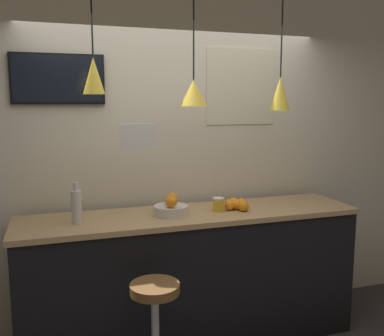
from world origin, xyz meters
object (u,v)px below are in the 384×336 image
object	(u,v)px
bar_stool	(155,326)
spread_jar	(218,204)
mounted_tv	(58,79)
juice_bottle	(76,206)
fruit_bowl	(171,208)

from	to	relation	value
bar_stool	spread_jar	size ratio (longest dim) A/B	7.24
bar_stool	mounted_tv	world-z (taller)	mounted_tv
mounted_tv	juice_bottle	bearing A→B (deg)	-79.16
mounted_tv	bar_stool	bearing A→B (deg)	-61.77
juice_bottle	mounted_tv	size ratio (longest dim) A/B	0.43
fruit_bowl	juice_bottle	distance (m)	0.69
fruit_bowl	spread_jar	distance (m)	0.39
mounted_tv	spread_jar	bearing A→B (deg)	-19.07
mounted_tv	fruit_bowl	bearing A→B (deg)	-27.45
spread_jar	juice_bottle	bearing A→B (deg)	180.00
juice_bottle	mounted_tv	xyz separation A→B (m)	(-0.08, 0.40, 0.90)
juice_bottle	spread_jar	bearing A→B (deg)	0.00
bar_stool	spread_jar	xyz separation A→B (m)	(0.65, 0.55, 0.62)
spread_jar	mounted_tv	xyz separation A→B (m)	(-1.15, 0.40, 0.97)
fruit_bowl	spread_jar	world-z (taller)	fruit_bowl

